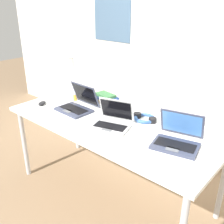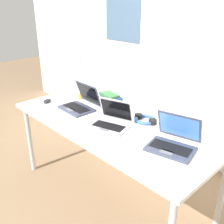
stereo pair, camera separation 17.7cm
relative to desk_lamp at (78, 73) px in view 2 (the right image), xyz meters
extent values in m
plane|color=#7A6047|center=(0.80, -0.28, -0.94)|extent=(12.00, 12.00, 0.00)
cube|color=silver|center=(0.80, 0.82, 0.36)|extent=(6.00, 0.12, 2.60)
cube|color=#3F5972|center=(-0.10, 0.76, 0.61)|extent=(0.56, 0.01, 0.76)
cube|color=white|center=(0.80, -0.28, -0.21)|extent=(1.80, 0.80, 0.03)
cylinder|color=#B2B5BA|center=(-0.04, -0.62, -0.58)|extent=(0.04, 0.04, 0.71)
cylinder|color=#B2B5BA|center=(-0.04, 0.06, -0.58)|extent=(0.04, 0.04, 0.71)
cylinder|color=#B2B5BA|center=(1.64, 0.06, -0.58)|extent=(0.04, 0.04, 0.71)
cylinder|color=white|center=(0.00, 0.03, -0.19)|extent=(0.12, 0.12, 0.02)
cylinder|color=white|center=(0.00, 0.03, -0.01)|extent=(0.02, 0.02, 0.34)
cylinder|color=white|center=(0.00, -0.01, 0.16)|extent=(0.01, 0.08, 0.01)
cone|color=white|center=(0.00, -0.05, 0.16)|extent=(0.07, 0.09, 0.09)
cube|color=#33384C|center=(0.41, -0.34, -0.19)|extent=(0.32, 0.22, 0.02)
cube|color=black|center=(0.41, -0.34, -0.18)|extent=(0.28, 0.13, 0.00)
cube|color=#595B60|center=(0.41, -0.41, -0.18)|extent=(0.09, 0.05, 0.00)
cube|color=#33384C|center=(0.42, -0.20, -0.08)|extent=(0.31, 0.09, 0.20)
cube|color=black|center=(0.42, -0.21, -0.08)|extent=(0.28, 0.07, 0.17)
cube|color=#B7BABC|center=(0.88, -0.39, -0.19)|extent=(0.32, 0.27, 0.02)
cube|color=black|center=(0.88, -0.39, -0.18)|extent=(0.27, 0.17, 0.00)
cube|color=#595B60|center=(0.90, -0.45, -0.18)|extent=(0.09, 0.06, 0.00)
cube|color=#B7BABC|center=(0.84, -0.27, -0.09)|extent=(0.29, 0.14, 0.19)
cube|color=black|center=(0.84, -0.27, -0.08)|extent=(0.26, 0.12, 0.16)
cube|color=#33384C|center=(1.39, -0.31, -0.19)|extent=(0.34, 0.27, 0.02)
cube|color=black|center=(1.39, -0.31, -0.18)|extent=(0.29, 0.17, 0.00)
cube|color=#595B60|center=(1.40, -0.37, -0.18)|extent=(0.09, 0.06, 0.00)
cube|color=#33384C|center=(1.36, -0.17, -0.08)|extent=(0.31, 0.14, 0.20)
cube|color=#3F72BF|center=(1.36, -0.18, -0.08)|extent=(0.28, 0.12, 0.17)
ellipsoid|color=black|center=(0.08, -0.44, -0.18)|extent=(0.08, 0.11, 0.03)
cube|color=black|center=(1.29, 0.01, -0.19)|extent=(0.08, 0.14, 0.01)
torus|color=#335999|center=(0.99, -0.08, -0.18)|extent=(0.18, 0.18, 0.03)
cylinder|color=black|center=(0.91, -0.08, -0.18)|extent=(0.06, 0.06, 0.04)
cylinder|color=black|center=(1.06, -0.08, -0.18)|extent=(0.06, 0.06, 0.04)
cylinder|color=gold|center=(0.22, -0.16, -0.16)|extent=(0.04, 0.04, 0.06)
cylinder|color=white|center=(0.22, -0.16, -0.13)|extent=(0.04, 0.04, 0.01)
cube|color=brown|center=(0.50, -0.01, -0.18)|extent=(0.19, 0.17, 0.04)
cube|color=navy|center=(0.51, -0.01, -0.14)|extent=(0.23, 0.18, 0.03)
cube|color=#336638|center=(0.50, -0.02, -0.12)|extent=(0.20, 0.14, 0.02)
cylinder|color=white|center=(1.61, -0.08, -0.15)|extent=(0.08, 0.08, 0.09)
camera|label=1|loc=(2.07, -1.74, 0.73)|focal=42.27mm
camera|label=2|loc=(2.20, -1.62, 0.73)|focal=42.27mm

